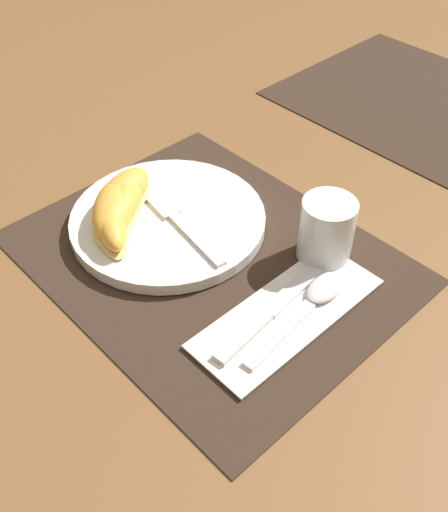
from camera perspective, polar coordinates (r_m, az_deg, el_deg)
name	(u,v)px	position (r m, az deg, el deg)	size (l,w,h in m)	color
ground_plane	(210,258)	(0.74, -1.31, -0.21)	(3.00, 3.00, 0.00)	brown
placemat	(210,257)	(0.74, -1.31, -0.10)	(0.45, 0.36, 0.00)	#38281E
placemat_far	(426,104)	(1.10, 18.68, 13.52)	(0.45, 0.36, 0.00)	#38281E
plate	(166,221)	(0.78, -5.55, 3.30)	(0.25, 0.25, 0.02)	white
juice_glass	(326,233)	(0.73, 9.69, 2.16)	(0.07, 0.07, 0.08)	silver
napkin	(288,313)	(0.67, 6.08, -5.38)	(0.09, 0.23, 0.00)	white
knife	(277,305)	(0.67, 5.04, -4.69)	(0.04, 0.21, 0.01)	silver
spoon	(314,299)	(0.68, 8.54, -4.09)	(0.04, 0.18, 0.01)	silver
fork	(177,219)	(0.76, -4.54, 3.57)	(0.18, 0.05, 0.00)	silver
citrus_wedge_0	(125,192)	(0.79, -9.40, 6.06)	(0.08, 0.11, 0.04)	#F4DB84
citrus_wedge_1	(125,203)	(0.77, -9.41, 4.96)	(0.11, 0.12, 0.04)	#F4DB84
citrus_wedge_2	(114,209)	(0.77, -10.41, 4.38)	(0.12, 0.12, 0.04)	#F4DB84
citrus_wedge_3	(110,222)	(0.75, -10.79, 3.18)	(0.12, 0.09, 0.04)	#F4DB84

